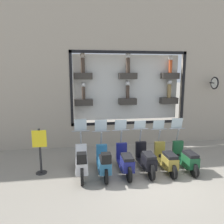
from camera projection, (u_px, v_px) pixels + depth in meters
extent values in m
plane|color=gray|center=(153.00, 180.00, 6.74)|extent=(120.00, 120.00, 0.00)
cube|color=#ADA08E|center=(128.00, 133.00, 10.16)|extent=(0.40, 5.14, 0.96)
cube|color=black|center=(130.00, 52.00, 9.30)|extent=(0.04, 5.14, 0.12)
cube|color=black|center=(129.00, 123.00, 9.86)|extent=(0.04, 5.14, 0.12)
cube|color=black|center=(183.00, 88.00, 9.95)|extent=(0.04, 0.12, 3.21)
cube|color=black|center=(71.00, 89.00, 9.20)|extent=(0.04, 0.12, 3.21)
cube|color=silver|center=(127.00, 88.00, 10.12)|extent=(0.04, 4.90, 2.97)
cube|color=#38332D|center=(170.00, 76.00, 10.11)|extent=(0.36, 0.80, 0.28)
cylinder|color=#CC4C23|center=(170.00, 67.00, 10.03)|extent=(0.16, 0.16, 0.57)
sphere|color=white|center=(171.00, 58.00, 9.96)|extent=(0.21, 0.21, 0.21)
cube|color=#38332D|center=(128.00, 76.00, 9.81)|extent=(0.36, 0.80, 0.28)
cylinder|color=#47382D|center=(128.00, 65.00, 9.73)|extent=(0.18, 0.18, 0.65)
sphere|color=white|center=(128.00, 55.00, 9.65)|extent=(0.24, 0.24, 0.24)
cube|color=#38332D|center=(83.00, 76.00, 9.51)|extent=(0.36, 0.80, 0.28)
cylinder|color=#47382D|center=(83.00, 65.00, 9.43)|extent=(0.18, 0.18, 0.63)
sphere|color=beige|center=(83.00, 55.00, 9.35)|extent=(0.23, 0.23, 0.23)
cube|color=#38332D|center=(169.00, 101.00, 10.32)|extent=(0.36, 0.80, 0.28)
cylinder|color=#9E7F4C|center=(169.00, 91.00, 10.24)|extent=(0.17, 0.17, 0.62)
sphere|color=white|center=(170.00, 82.00, 10.16)|extent=(0.22, 0.22, 0.22)
cube|color=#38332D|center=(128.00, 101.00, 10.02)|extent=(0.36, 0.80, 0.28)
cylinder|color=#47382D|center=(128.00, 92.00, 9.94)|extent=(0.16, 0.16, 0.59)
sphere|color=white|center=(128.00, 83.00, 9.87)|extent=(0.21, 0.21, 0.21)
cube|color=#38332D|center=(84.00, 102.00, 9.72)|extent=(0.36, 0.80, 0.28)
cylinder|color=#47382D|center=(83.00, 93.00, 9.64)|extent=(0.15, 0.15, 0.54)
sphere|color=white|center=(83.00, 85.00, 9.58)|extent=(0.20, 0.20, 0.20)
cylinder|color=black|center=(212.00, 83.00, 9.95)|extent=(0.35, 0.05, 0.05)
torus|color=black|center=(215.00, 83.00, 9.78)|extent=(0.57, 0.06, 0.57)
cylinder|color=white|center=(215.00, 83.00, 9.78)|extent=(0.46, 0.03, 0.46)
cylinder|color=black|center=(176.00, 155.00, 8.19)|extent=(0.44, 0.09, 0.44)
cylinder|color=black|center=(194.00, 170.00, 6.88)|extent=(0.44, 0.09, 0.44)
cube|color=#19512D|center=(184.00, 162.00, 7.53)|extent=(1.02, 0.38, 0.06)
cube|color=#19512D|center=(190.00, 161.00, 7.13)|extent=(0.61, 0.35, 0.36)
cube|color=black|center=(191.00, 154.00, 7.09)|extent=(0.58, 0.31, 0.10)
cube|color=#19512D|center=(178.00, 148.00, 8.01)|extent=(0.12, 0.37, 0.56)
cylinder|color=gray|center=(178.00, 135.00, 7.99)|extent=(0.20, 0.06, 0.45)
cylinder|color=gray|center=(177.00, 129.00, 8.01)|extent=(0.04, 0.60, 0.04)
cube|color=silver|center=(177.00, 123.00, 8.02)|extent=(0.10, 0.42, 0.39)
cylinder|color=black|center=(158.00, 156.00, 8.08)|extent=(0.45, 0.09, 0.45)
cylinder|color=black|center=(173.00, 172.00, 6.77)|extent=(0.45, 0.09, 0.45)
cube|color=olive|center=(165.00, 163.00, 7.43)|extent=(1.02, 0.39, 0.06)
cube|color=olive|center=(170.00, 162.00, 7.03)|extent=(0.61, 0.35, 0.36)
cube|color=black|center=(170.00, 155.00, 6.98)|extent=(0.58, 0.31, 0.10)
cube|color=olive|center=(160.00, 149.00, 7.90)|extent=(0.12, 0.37, 0.56)
cylinder|color=gray|center=(159.00, 135.00, 7.88)|extent=(0.20, 0.06, 0.45)
cylinder|color=gray|center=(159.00, 129.00, 7.91)|extent=(0.04, 0.61, 0.04)
cube|color=silver|center=(159.00, 125.00, 7.92)|extent=(0.08, 0.42, 0.32)
cylinder|color=black|center=(140.00, 156.00, 7.93)|extent=(0.53, 0.09, 0.53)
cylinder|color=black|center=(151.00, 172.00, 6.69)|extent=(0.53, 0.09, 0.53)
cube|color=black|center=(145.00, 164.00, 7.32)|extent=(1.02, 0.39, 0.06)
cube|color=black|center=(149.00, 162.00, 6.91)|extent=(0.61, 0.35, 0.36)
cube|color=black|center=(149.00, 155.00, 6.87)|extent=(0.58, 0.31, 0.10)
cube|color=black|center=(141.00, 149.00, 7.79)|extent=(0.12, 0.37, 0.56)
cylinder|color=gray|center=(141.00, 135.00, 7.77)|extent=(0.20, 0.06, 0.45)
cylinder|color=gray|center=(140.00, 129.00, 7.80)|extent=(0.04, 0.61, 0.04)
cube|color=silver|center=(140.00, 125.00, 7.81)|extent=(0.08, 0.42, 0.30)
cylinder|color=black|center=(121.00, 157.00, 7.84)|extent=(0.50, 0.09, 0.50)
cylinder|color=black|center=(129.00, 174.00, 6.58)|extent=(0.50, 0.09, 0.50)
cube|color=navy|center=(125.00, 165.00, 7.21)|extent=(1.02, 0.39, 0.06)
cube|color=navy|center=(127.00, 164.00, 6.81)|extent=(0.61, 0.35, 0.36)
cube|color=black|center=(127.00, 157.00, 6.77)|extent=(0.58, 0.31, 0.10)
cube|color=navy|center=(121.00, 151.00, 7.69)|extent=(0.12, 0.37, 0.56)
cylinder|color=gray|center=(121.00, 137.00, 7.66)|extent=(0.20, 0.06, 0.45)
cylinder|color=gray|center=(121.00, 130.00, 7.69)|extent=(0.04, 0.60, 0.04)
cube|color=silver|center=(121.00, 125.00, 7.70)|extent=(0.09, 0.42, 0.37)
cylinder|color=black|center=(101.00, 159.00, 7.75)|extent=(0.47, 0.09, 0.47)
cylinder|color=black|center=(106.00, 176.00, 6.46)|extent=(0.47, 0.09, 0.47)
cube|color=teal|center=(103.00, 167.00, 7.11)|extent=(1.02, 0.38, 0.06)
cube|color=teal|center=(105.00, 166.00, 6.71)|extent=(0.61, 0.35, 0.36)
cube|color=black|center=(105.00, 159.00, 6.67)|extent=(0.58, 0.31, 0.10)
cube|color=teal|center=(102.00, 152.00, 7.58)|extent=(0.12, 0.37, 0.56)
cylinder|color=gray|center=(101.00, 138.00, 7.56)|extent=(0.20, 0.06, 0.45)
cylinder|color=gray|center=(101.00, 131.00, 7.59)|extent=(0.04, 0.60, 0.04)
cube|color=silver|center=(101.00, 125.00, 7.59)|extent=(0.10, 0.42, 0.41)
cube|color=black|center=(106.00, 158.00, 6.31)|extent=(0.28, 0.28, 0.28)
cylinder|color=black|center=(81.00, 159.00, 7.60)|extent=(0.56, 0.09, 0.56)
cylinder|color=black|center=(82.00, 176.00, 6.38)|extent=(0.56, 0.09, 0.56)
cube|color=silver|center=(82.00, 167.00, 7.00)|extent=(1.02, 0.38, 0.06)
cube|color=silver|center=(82.00, 166.00, 6.60)|extent=(0.61, 0.35, 0.36)
cube|color=black|center=(82.00, 159.00, 6.55)|extent=(0.58, 0.31, 0.10)
cube|color=silver|center=(81.00, 152.00, 7.47)|extent=(0.12, 0.37, 0.56)
cylinder|color=gray|center=(81.00, 138.00, 7.45)|extent=(0.20, 0.06, 0.45)
cylinder|color=gray|center=(81.00, 131.00, 7.48)|extent=(0.04, 0.61, 0.04)
cube|color=silver|center=(80.00, 125.00, 7.48)|extent=(0.10, 0.42, 0.42)
cube|color=black|center=(82.00, 158.00, 6.22)|extent=(0.28, 0.28, 0.28)
cylinder|color=#232326|center=(42.00, 173.00, 7.18)|extent=(0.36, 0.36, 0.02)
cylinder|color=#232326|center=(40.00, 151.00, 7.05)|extent=(0.07, 0.07, 1.51)
cube|color=yellow|center=(39.00, 139.00, 6.95)|extent=(0.03, 0.45, 0.55)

